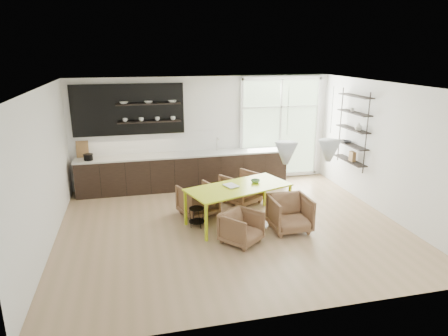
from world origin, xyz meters
TOP-DOWN VIEW (x-y plane):
  - room at (0.58, 1.10)m, footprint 7.02×6.01m
  - kitchen_run at (-0.70, 2.69)m, footprint 5.54×0.69m
  - right_shelving at (3.36, 1.17)m, footprint 0.26×1.22m
  - dining_table at (0.21, 0.21)m, footprint 2.38×1.62m
  - armchair_back_left at (-0.57, 0.78)m, footprint 0.96×0.98m
  - armchair_back_right at (0.57, 1.27)m, footprint 1.10×1.10m
  - armchair_front_left at (0.01, -0.75)m, footprint 0.94×0.94m
  - armchair_front_right at (1.12, -0.43)m, footprint 0.78×0.80m
  - wire_stool at (-0.70, 0.17)m, footprint 0.33×0.33m
  - table_book at (-0.06, 0.22)m, footprint 0.33×0.38m
  - table_bowl at (0.64, 0.39)m, footprint 0.22×0.22m

SIDE VIEW (x-z plane):
  - wire_stool at x=-0.70m, z-range 0.06..0.47m
  - armchair_front_left at x=0.01m, z-range 0.00..0.62m
  - armchair_back_left at x=-0.57m, z-range 0.00..0.69m
  - armchair_front_right at x=1.12m, z-range 0.00..0.72m
  - armchair_back_right at x=0.57m, z-range 0.00..0.74m
  - kitchen_run at x=-0.70m, z-range -0.78..1.97m
  - dining_table at x=0.21m, z-range 0.34..1.14m
  - table_book at x=-0.06m, z-range 0.79..0.82m
  - table_bowl at x=0.64m, z-range 0.79..0.86m
  - room at x=0.58m, z-range 0.00..2.92m
  - right_shelving at x=3.36m, z-range 0.70..2.60m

